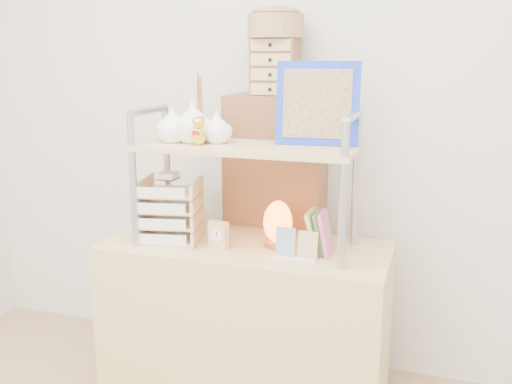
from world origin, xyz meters
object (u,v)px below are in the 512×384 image
Objects in this scene: desk at (246,327)px; cabinet at (275,237)px; letter_tray at (170,213)px; salt_lamp at (278,223)px.

cabinet is at bearing 86.43° from desk.
letter_tray is at bearing -174.43° from desk.
desk is 6.15× the size of salt_lamp.
desk is 0.59m from letter_tray.
desk is 4.06× the size of letter_tray.
letter_tray reaches higher than desk.
letter_tray reaches higher than salt_lamp.
desk is at bearing -169.43° from salt_lamp.
cabinet reaches higher than salt_lamp.
salt_lamp is at bearing 10.57° from desk.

